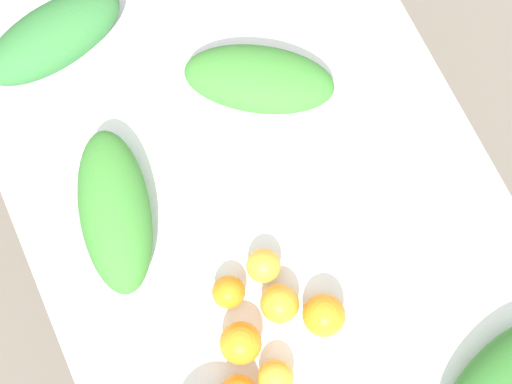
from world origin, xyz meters
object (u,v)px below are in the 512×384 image
object	(u,v)px
greens_bunch_dandelion	(259,79)
greens_bunch_scallion	(115,210)
orange_1	(241,343)
orange_6	(324,315)
orange_5	(264,266)
orange_2	(229,292)
orange_4	(276,378)
orange_0	(280,304)
greens_bunch_chard	(500,376)
greens_bunch_kale	(53,37)

from	to	relation	value
greens_bunch_dandelion	greens_bunch_scallion	bearing A→B (deg)	109.76
orange_1	orange_6	bearing A→B (deg)	-96.76
greens_bunch_scallion	orange_5	bearing A→B (deg)	-134.97
orange_5	orange_6	bearing A→B (deg)	-154.71
orange_2	orange_4	distance (m)	0.19
orange_0	greens_bunch_chard	bearing A→B (deg)	-133.21
orange_5	greens_bunch_dandelion	bearing A→B (deg)	-23.67
greens_bunch_kale	orange_4	xyz separation A→B (m)	(-0.83, -0.13, -0.02)
orange_2	greens_bunch_scallion	bearing A→B (deg)	30.02
orange_4	orange_5	size ratio (longest dim) A/B	1.01
greens_bunch_dandelion	greens_bunch_kale	distance (m)	0.44
greens_bunch_scallion	orange_1	world-z (taller)	greens_bunch_scallion
greens_bunch_kale	orange_4	size ratio (longest dim) A/B	4.64
orange_1	orange_4	world-z (taller)	orange_1
greens_bunch_scallion	orange_6	world-z (taller)	greens_bunch_scallion
greens_bunch_scallion	orange_1	size ratio (longest dim) A/B	4.14
orange_5	orange_2	bearing A→B (deg)	102.04
orange_1	orange_5	xyz separation A→B (m)	(0.12, -0.10, -0.01)
orange_0	orange_2	bearing A→B (deg)	51.98
orange_2	orange_5	xyz separation A→B (m)	(0.02, -0.08, 0.00)
greens_bunch_dandelion	orange_6	size ratio (longest dim) A/B	3.77
greens_bunch_chard	orange_6	bearing A→B (deg)	45.85
greens_bunch_chard	greens_bunch_kale	bearing A→B (deg)	27.00
greens_bunch_scallion	orange_6	distance (m)	0.46
orange_2	orange_5	size ratio (longest dim) A/B	0.96
greens_bunch_kale	orange_5	xyz separation A→B (m)	(-0.62, -0.20, -0.02)
greens_bunch_dandelion	greens_bunch_kale	size ratio (longest dim) A/B	0.98
greens_bunch_kale	orange_2	distance (m)	0.65
greens_bunch_dandelion	greens_bunch_scallion	distance (m)	0.40
orange_4	orange_2	bearing A→B (deg)	4.39
orange_0	orange_6	distance (m)	0.09
orange_0	orange_6	world-z (taller)	orange_6
orange_1	orange_5	bearing A→B (deg)	-41.43
orange_2	greens_bunch_chard	bearing A→B (deg)	-132.22
orange_5	orange_6	xyz separation A→B (m)	(-0.14, -0.06, 0.01)
greens_bunch_chard	orange_2	bearing A→B (deg)	47.78
greens_bunch_dandelion	greens_bunch_kale	xyz separation A→B (m)	(0.27, 0.35, 0.01)
orange_6	orange_5	bearing A→B (deg)	25.29
greens_bunch_scallion	greens_bunch_dandelion	bearing A→B (deg)	-70.24
orange_6	greens_bunch_dandelion	bearing A→B (deg)	-10.59
greens_bunch_dandelion	orange_2	xyz separation A→B (m)	(-0.37, 0.24, -0.01)
greens_bunch_scallion	greens_bunch_kale	bearing A→B (deg)	-3.32
orange_6	orange_2	bearing A→B (deg)	51.29
orange_4	orange_5	bearing A→B (deg)	-18.82
greens_bunch_kale	orange_4	bearing A→B (deg)	-171.14
greens_bunch_kale	orange_6	size ratio (longest dim) A/B	3.84
orange_1	orange_5	size ratio (longest dim) A/B	1.19
orange_0	greens_bunch_dandelion	bearing A→B (deg)	-20.05
greens_bunch_kale	orange_5	distance (m)	0.65
greens_bunch_dandelion	greens_bunch_chard	bearing A→B (deg)	-168.04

